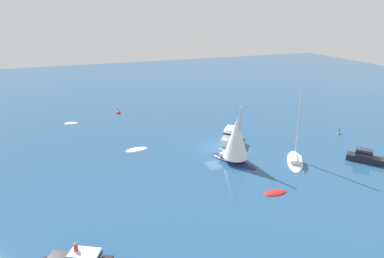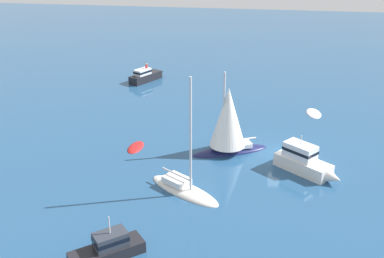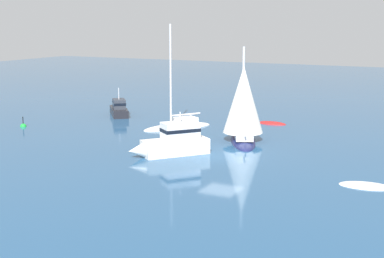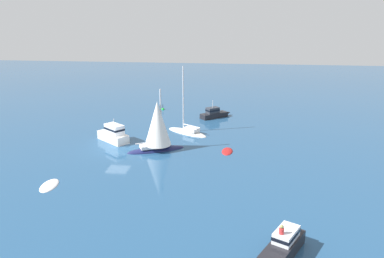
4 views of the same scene
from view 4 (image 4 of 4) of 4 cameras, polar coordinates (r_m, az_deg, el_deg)
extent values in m
plane|color=navy|center=(45.01, -11.16, -2.99)|extent=(160.00, 160.00, 0.00)
cube|color=black|center=(26.47, 13.31, -17.10)|extent=(4.77, 3.45, 0.95)
cube|color=silver|center=(26.43, 13.87, -15.05)|extent=(2.38, 2.00, 0.71)
cube|color=black|center=(26.42, 13.88, -14.98)|extent=(2.44, 2.05, 0.24)
cylinder|color=red|center=(25.84, 13.15, -15.30)|extent=(0.32, 0.32, 1.10)
sphere|color=#979354|center=(25.50, 13.26, -14.02)|extent=(0.24, 0.24, 0.24)
ellipsoid|color=white|center=(37.52, -20.53, -7.93)|extent=(3.09, 1.77, 0.37)
ellipsoid|color=#191E4C|center=(44.08, -5.39, -3.17)|extent=(4.55, 6.78, 0.73)
cube|color=white|center=(43.72, -6.43, -2.59)|extent=(2.01, 2.35, 0.39)
cylinder|color=silver|center=(43.10, -4.67, 1.58)|extent=(0.19, 0.19, 6.71)
cylinder|color=silver|center=(43.57, -6.50, -2.05)|extent=(1.46, 2.76, 0.15)
cone|color=white|center=(43.15, -5.17, 0.84)|extent=(4.02, 4.02, 5.03)
cylinder|color=red|center=(44.35, -5.31, -1.91)|extent=(0.32, 0.32, 0.92)
sphere|color=tan|center=(44.16, -5.33, -1.20)|extent=(0.24, 0.24, 0.24)
ellipsoid|color=silver|center=(50.23, -0.74, -0.56)|extent=(4.99, 6.28, 0.76)
cube|color=white|center=(49.58, -0.08, -0.06)|extent=(2.11, 2.29, 0.45)
cylinder|color=silver|center=(49.46, -1.31, 4.60)|extent=(0.17, 0.17, 8.32)
cylinder|color=silver|center=(49.42, -0.05, 0.46)|extent=(1.67, 2.45, 0.14)
ellipsoid|color=#B21E1E|center=(43.67, 5.27, -3.36)|extent=(2.66, 1.35, 0.40)
cube|color=silver|center=(47.79, -11.70, -1.18)|extent=(4.13, 4.58, 1.05)
cone|color=silver|center=(50.04, -13.44, -0.48)|extent=(1.52, 1.53, 1.05)
cube|color=silver|center=(47.16, -11.53, -0.01)|extent=(2.59, 2.76, 1.15)
cube|color=black|center=(47.14, -11.53, 0.05)|extent=(2.64, 2.82, 0.24)
cylinder|color=silver|center=(46.90, -11.59, 1.07)|extent=(0.08, 0.08, 0.71)
cube|color=black|center=(57.56, 3.30, 2.07)|extent=(3.82, 4.17, 0.73)
cone|color=black|center=(59.11, 5.35, 2.42)|extent=(1.24, 1.28, 0.73)
cube|color=#2D333D|center=(57.20, 3.09, 2.81)|extent=(2.06, 2.15, 0.87)
cube|color=black|center=(57.19, 3.09, 2.85)|extent=(2.11, 2.20, 0.24)
cylinder|color=silver|center=(56.97, 3.11, 3.76)|extent=(0.08, 0.08, 1.08)
sphere|color=green|center=(62.58, -4.37, 2.92)|extent=(0.53, 0.53, 0.53)
cylinder|color=black|center=(62.45, -4.38, 3.42)|extent=(0.08, 0.08, 0.60)
camera|label=1|loc=(32.96, 55.39, 14.36)|focal=31.07mm
camera|label=2|loc=(76.96, -1.99, 18.49)|focal=43.38mm
camera|label=3|loc=(54.11, -55.11, 3.21)|focal=52.70mm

